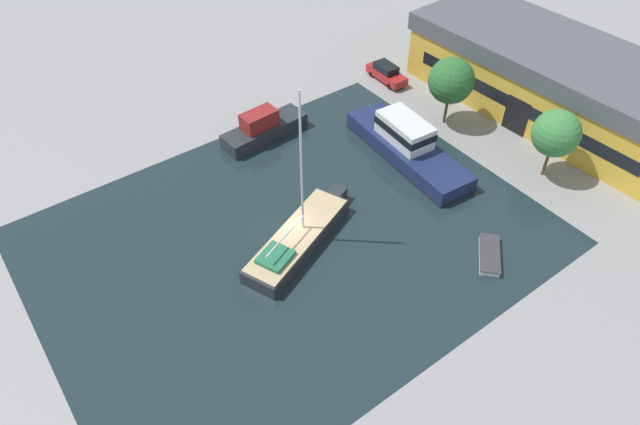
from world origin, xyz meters
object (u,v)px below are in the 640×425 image
quay_tree_near_building (556,133)px  cabin_boat (263,128)px  parked_car (386,73)px  warehouse_building (556,81)px  quay_tree_by_water (451,81)px  motor_cruiser (407,144)px  sailboat_moored (299,237)px  small_dinghy (489,255)px

quay_tree_near_building → cabin_boat: (-18.34, -15.94, -3.18)m
parked_car → warehouse_building: bearing=125.1°
quay_tree_by_water → motor_cruiser: bearing=-76.1°
cabin_boat → sailboat_moored: bearing=-25.6°
warehouse_building → parked_car: warehouse_building is taller
motor_cruiser → warehouse_building: bearing=-6.3°
parked_car → sailboat_moored: sailboat_moored is taller
quay_tree_near_building → sailboat_moored: sailboat_moored is taller
warehouse_building → parked_car: bearing=-149.4°
quay_tree_by_water → sailboat_moored: 20.73m
warehouse_building → cabin_boat: 27.28m
sailboat_moored → motor_cruiser: bearing=80.6°
quay_tree_near_building → motor_cruiser: (-8.74, -7.49, -2.95)m
warehouse_building → cabin_boat: warehouse_building is taller
warehouse_building → sailboat_moored: (0.14, -29.15, -2.59)m
quay_tree_by_water → sailboat_moored: sailboat_moored is taller
sailboat_moored → cabin_boat: size_ratio=1.56×
sailboat_moored → cabin_boat: (-12.72, 5.05, 0.31)m
cabin_boat → motor_cruiser: bearing=37.4°
quay_tree_near_building → cabin_boat: bearing=-139.0°
motor_cruiser → parked_car: bearing=60.8°
quay_tree_near_building → cabin_boat: size_ratio=0.75×
quay_tree_by_water → motor_cruiser: size_ratio=0.48×
sailboat_moored → quay_tree_near_building: bearing=52.6°
quay_tree_by_water → parked_car: bearing=176.1°
warehouse_building → cabin_boat: bearing=-119.9°
quay_tree_by_water → motor_cruiser: quay_tree_by_water is taller
sailboat_moored → motor_cruiser: sailboat_moored is taller
parked_car → small_dinghy: size_ratio=1.27×
quay_tree_by_water → sailboat_moored: bearing=-76.7°
quay_tree_by_water → cabin_boat: bearing=-118.5°
motor_cruiser → cabin_boat: size_ratio=1.67×
warehouse_building → sailboat_moored: sailboat_moored is taller
quay_tree_near_building → motor_cruiser: size_ratio=0.45×
quay_tree_near_building → cabin_boat: quay_tree_near_building is taller
small_dinghy → cabin_boat: 22.59m
parked_car → motor_cruiser: (10.46, -6.96, 0.37)m
warehouse_building → quay_tree_by_water: 10.41m
warehouse_building → motor_cruiser: (-2.98, -15.66, -2.05)m
quay_tree_by_water → small_dinghy: size_ratio=1.70×
parked_car → quay_tree_by_water: bearing=88.3°
motor_cruiser → cabin_boat: 12.79m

